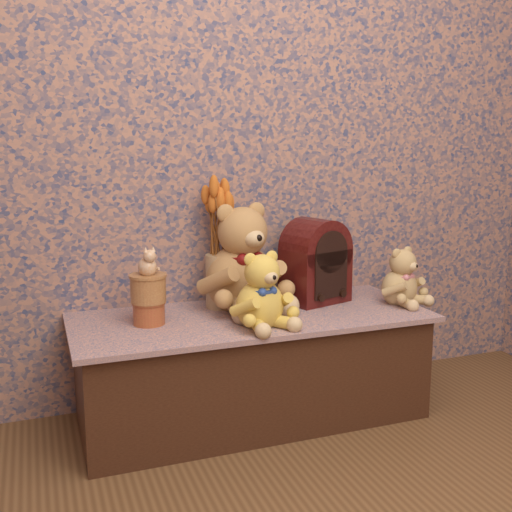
{
  "coord_description": "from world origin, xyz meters",
  "views": [
    {
      "loc": [
        -0.77,
        -0.92,
        1.08
      ],
      "look_at": [
        0.0,
        1.17,
        0.66
      ],
      "focal_mm": 42.64,
      "sensor_mm": 36.0,
      "label": 1
    }
  ],
  "objects_px": {
    "teddy_large": "(240,252)",
    "teddy_medium": "(260,286)",
    "cat_figurine": "(147,260)",
    "teddy_small": "(400,273)",
    "ceramic_vase": "(222,281)",
    "cathedral_radio": "(315,260)",
    "biscuit_tin_lower": "(149,313)"
  },
  "relations": [
    {
      "from": "teddy_large",
      "to": "teddy_medium",
      "type": "xyz_separation_m",
      "value": [
        -0.01,
        -0.26,
        -0.08
      ]
    },
    {
      "from": "teddy_large",
      "to": "cat_figurine",
      "type": "relative_size",
      "value": 4.15
    },
    {
      "from": "teddy_small",
      "to": "ceramic_vase",
      "type": "bearing_deg",
      "value": 141.52
    },
    {
      "from": "cat_figurine",
      "to": "cathedral_radio",
      "type": "bearing_deg",
      "value": -3.02
    },
    {
      "from": "teddy_small",
      "to": "ceramic_vase",
      "type": "xyz_separation_m",
      "value": [
        -0.71,
        0.2,
        -0.02
      ]
    },
    {
      "from": "teddy_small",
      "to": "cat_figurine",
      "type": "relative_size",
      "value": 2.31
    },
    {
      "from": "ceramic_vase",
      "to": "biscuit_tin_lower",
      "type": "relative_size",
      "value": 1.87
    },
    {
      "from": "teddy_medium",
      "to": "cat_figurine",
      "type": "height_order",
      "value": "teddy_medium"
    },
    {
      "from": "ceramic_vase",
      "to": "cat_figurine",
      "type": "xyz_separation_m",
      "value": [
        -0.32,
        -0.14,
        0.13
      ]
    },
    {
      "from": "teddy_medium",
      "to": "biscuit_tin_lower",
      "type": "xyz_separation_m",
      "value": [
        -0.37,
        0.16,
        -0.11
      ]
    },
    {
      "from": "teddy_large",
      "to": "ceramic_vase",
      "type": "xyz_separation_m",
      "value": [
        -0.07,
        0.04,
        -0.12
      ]
    },
    {
      "from": "teddy_large",
      "to": "teddy_small",
      "type": "bearing_deg",
      "value": -27.22
    },
    {
      "from": "teddy_large",
      "to": "cat_figurine",
      "type": "bearing_deg",
      "value": -178.88
    },
    {
      "from": "teddy_medium",
      "to": "biscuit_tin_lower",
      "type": "distance_m",
      "value": 0.42
    },
    {
      "from": "teddy_medium",
      "to": "cat_figurine",
      "type": "xyz_separation_m",
      "value": [
        -0.37,
        0.16,
        0.09
      ]
    },
    {
      "from": "teddy_small",
      "to": "cat_figurine",
      "type": "xyz_separation_m",
      "value": [
        -1.03,
        0.06,
        0.11
      ]
    },
    {
      "from": "teddy_large",
      "to": "biscuit_tin_lower",
      "type": "relative_size",
      "value": 3.93
    },
    {
      "from": "cathedral_radio",
      "to": "biscuit_tin_lower",
      "type": "relative_size",
      "value": 3.03
    },
    {
      "from": "ceramic_vase",
      "to": "cathedral_radio",
      "type": "bearing_deg",
      "value": -7.16
    },
    {
      "from": "cat_figurine",
      "to": "teddy_large",
      "type": "bearing_deg",
      "value": 4.28
    },
    {
      "from": "ceramic_vase",
      "to": "cat_figurine",
      "type": "bearing_deg",
      "value": -157.13
    },
    {
      "from": "biscuit_tin_lower",
      "to": "teddy_medium",
      "type": "bearing_deg",
      "value": -23.22
    },
    {
      "from": "biscuit_tin_lower",
      "to": "cat_figurine",
      "type": "distance_m",
      "value": 0.2
    },
    {
      "from": "teddy_large",
      "to": "teddy_medium",
      "type": "relative_size",
      "value": 1.54
    },
    {
      "from": "teddy_large",
      "to": "cathedral_radio",
      "type": "height_order",
      "value": "teddy_large"
    },
    {
      "from": "cat_figurine",
      "to": "teddy_small",
      "type": "bearing_deg",
      "value": -13.47
    },
    {
      "from": "cathedral_radio",
      "to": "ceramic_vase",
      "type": "height_order",
      "value": "cathedral_radio"
    },
    {
      "from": "teddy_medium",
      "to": "ceramic_vase",
      "type": "bearing_deg",
      "value": 87.19
    },
    {
      "from": "cathedral_radio",
      "to": "teddy_large",
      "type": "bearing_deg",
      "value": 161.35
    },
    {
      "from": "cathedral_radio",
      "to": "cat_figurine",
      "type": "relative_size",
      "value": 3.2
    },
    {
      "from": "teddy_large",
      "to": "cathedral_radio",
      "type": "xyz_separation_m",
      "value": [
        0.33,
        -0.01,
        -0.05
      ]
    },
    {
      "from": "teddy_small",
      "to": "teddy_large",
      "type": "bearing_deg",
      "value": 143.14
    }
  ]
}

